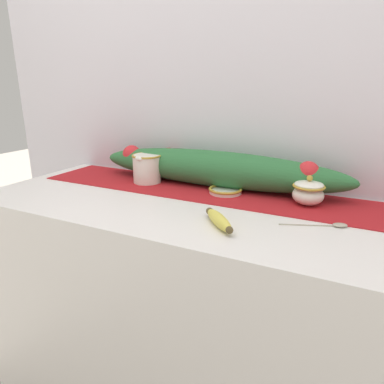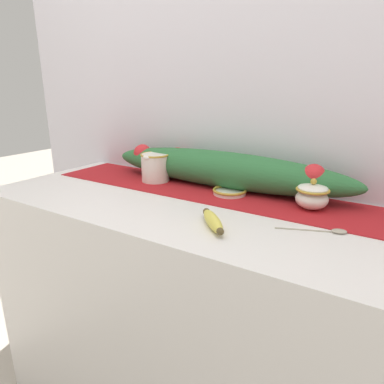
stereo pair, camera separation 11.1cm
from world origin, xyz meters
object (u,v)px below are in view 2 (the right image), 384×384
(banana, at_px, (213,221))
(spoon, at_px, (334,231))
(sugar_bowl, at_px, (312,196))
(small_dish, at_px, (230,191))
(cream_pitcher, at_px, (155,166))

(banana, bearing_deg, spoon, 25.09)
(sugar_bowl, bearing_deg, small_dish, -179.76)
(small_dish, bearing_deg, banana, -72.66)
(cream_pitcher, bearing_deg, small_dish, -0.40)
(spoon, bearing_deg, small_dish, 137.12)
(small_dish, relative_size, spoon, 0.68)
(cream_pitcher, height_order, small_dish, cream_pitcher)
(cream_pitcher, xyz_separation_m, small_dish, (0.34, -0.00, -0.05))
(spoon, bearing_deg, cream_pitcher, 146.50)
(cream_pitcher, relative_size, banana, 0.98)
(cream_pitcher, relative_size, sugar_bowl, 1.33)
(sugar_bowl, relative_size, banana, 0.74)
(sugar_bowl, xyz_separation_m, spoon, (0.10, -0.15, -0.04))
(sugar_bowl, bearing_deg, cream_pitcher, 179.90)
(small_dish, relative_size, banana, 0.87)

